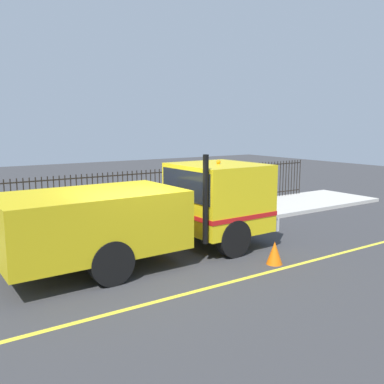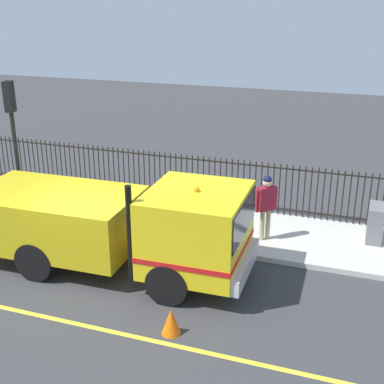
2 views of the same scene
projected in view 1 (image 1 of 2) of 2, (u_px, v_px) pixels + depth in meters
ground_plane at (138, 268)px, 9.80m from camera, size 55.73×55.73×0.00m
sidewalk_slab at (87, 234)px, 12.63m from camera, size 2.99×25.33×0.14m
lane_marking at (182, 295)px, 8.23m from camera, size 0.12×22.80×0.01m
work_truck at (163, 207)px, 10.48m from camera, size 2.48×6.98×2.63m
worker_standing at (199, 187)px, 14.15m from camera, size 0.52×0.53×1.81m
iron_fence at (71, 199)px, 13.62m from camera, size 0.04×21.57×1.58m
utility_cabinet at (244, 194)px, 16.52m from camera, size 0.83×0.40×0.99m
traffic_cone at (275, 253)px, 10.04m from camera, size 0.39×0.39×0.56m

